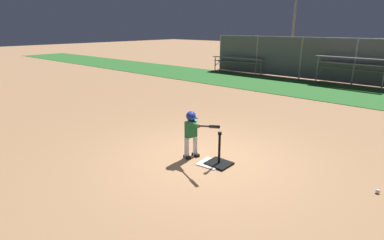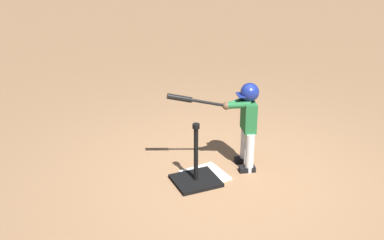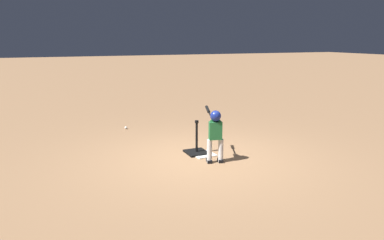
# 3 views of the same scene
# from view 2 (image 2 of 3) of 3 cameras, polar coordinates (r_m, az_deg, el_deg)

# --- Properties ---
(ground_plane) EXTENTS (90.00, 90.00, 0.00)m
(ground_plane) POSITION_cam_2_polar(r_m,az_deg,el_deg) (5.96, 3.76, -6.32)
(ground_plane) COLOR #99704C
(home_plate) EXTENTS (0.48, 0.48, 0.02)m
(home_plate) POSITION_cam_2_polar(r_m,az_deg,el_deg) (6.00, 1.40, -5.91)
(home_plate) COLOR white
(home_plate) RESTS_ON ground_plane
(batting_tee) EXTENTS (0.48, 0.43, 0.70)m
(batting_tee) POSITION_cam_2_polar(r_m,az_deg,el_deg) (5.85, 0.42, -5.94)
(batting_tee) COLOR black
(batting_tee) RESTS_ON ground_plane
(batter_child) EXTENTS (1.00, 0.42, 1.02)m
(batter_child) POSITION_cam_2_polar(r_m,az_deg,el_deg) (5.94, 5.67, 0.45)
(batter_child) COLOR silver
(batter_child) RESTS_ON ground_plane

